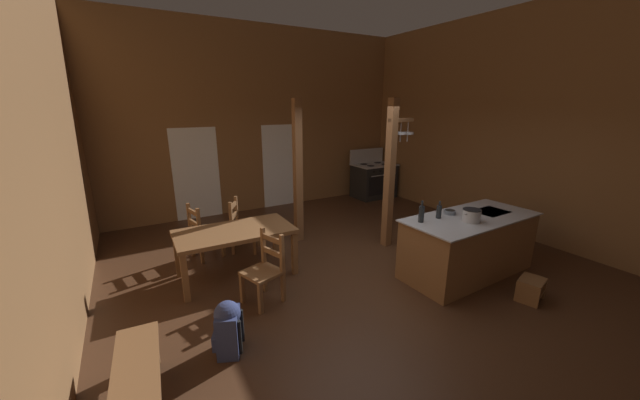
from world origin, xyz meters
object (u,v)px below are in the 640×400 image
object	(u,v)px
ladderback_chair_at_table_end	(242,226)
bottle_short_on_counter	(421,214)
mixing_bowl_on_counter	(450,212)
bottle_tall_on_counter	(439,211)
backpack	(228,326)
ladderback_chair_near_window	(265,270)
kitchen_island	(468,245)
dining_table	(235,235)
stove_range	(374,180)
step_stool	(531,288)
ladderback_chair_by_post	(203,232)
bench_along_left_wall	(138,378)
stockpot_on_counter	(472,215)

from	to	relation	value
ladderback_chair_at_table_end	bottle_short_on_counter	xyz separation A→B (m)	(1.89, -2.35, 0.60)
mixing_bowl_on_counter	bottle_tall_on_counter	xyz separation A→B (m)	(-0.30, -0.05, 0.07)
backpack	mixing_bowl_on_counter	distance (m)	3.54
ladderback_chair_near_window	bottle_short_on_counter	xyz separation A→B (m)	(2.13, -0.61, 0.60)
kitchen_island	bottle_tall_on_counter	distance (m)	0.77
dining_table	backpack	distance (m)	1.74
bottle_short_on_counter	backpack	bearing A→B (deg)	-177.59
stove_range	step_stool	xyz separation A→B (m)	(-1.47, -5.20, -0.30)
stove_range	bottle_tall_on_counter	size ratio (longest dim) A/B	5.14
step_stool	backpack	distance (m)	3.91
ladderback_chair_by_post	stove_range	bearing A→B (deg)	18.63
ladderback_chair_at_table_end	ladderback_chair_by_post	bearing A→B (deg)	177.13
stove_range	step_stool	bearing A→B (deg)	-105.80
bench_along_left_wall	stove_range	bearing A→B (deg)	36.30
bench_along_left_wall	backpack	distance (m)	0.90
backpack	stockpot_on_counter	distance (m)	3.54
step_stool	ladderback_chair_at_table_end	bearing A→B (deg)	129.08
ladderback_chair_near_window	bench_along_left_wall	size ratio (longest dim) A/B	0.82
step_stool	ladderback_chair_near_window	world-z (taller)	ladderback_chair_near_window
kitchen_island	backpack	xyz separation A→B (m)	(-3.67, 0.08, -0.15)
stove_range	bottle_tall_on_counter	bearing A→B (deg)	-116.89
step_stool	backpack	xyz separation A→B (m)	(-3.77, 1.02, 0.14)
dining_table	mixing_bowl_on_counter	distance (m)	3.27
dining_table	ladderback_chair_at_table_end	size ratio (longest dim) A/B	1.80
stove_range	ladderback_chair_by_post	distance (m)	5.25
step_stool	ladderback_chair_near_window	size ratio (longest dim) A/B	0.44
kitchen_island	ladderback_chair_near_window	distance (m)	3.09
stockpot_on_counter	bottle_tall_on_counter	xyz separation A→B (m)	(-0.28, 0.34, 0.01)
dining_table	bench_along_left_wall	xyz separation A→B (m)	(-1.41, -1.90, -0.35)
backpack	bench_along_left_wall	bearing A→B (deg)	-160.87
bottle_tall_on_counter	ladderback_chair_near_window	bearing A→B (deg)	166.04
stove_range	ladderback_chair_near_window	world-z (taller)	stove_range
stove_range	bottle_short_on_counter	bearing A→B (deg)	-120.75
kitchen_island	step_stool	bearing A→B (deg)	-84.06
backpack	mixing_bowl_on_counter	bearing A→B (deg)	2.63
bench_along_left_wall	bottle_short_on_counter	distance (m)	3.77
ladderback_chair_near_window	stockpot_on_counter	world-z (taller)	stockpot_on_counter
ladderback_chair_at_table_end	mixing_bowl_on_counter	world-z (taller)	mixing_bowl_on_counter
ladderback_chair_by_post	mixing_bowl_on_counter	distance (m)	4.00
ladderback_chair_by_post	bench_along_left_wall	world-z (taller)	ladderback_chair_by_post
ladderback_chair_by_post	bench_along_left_wall	distance (m)	3.02
ladderback_chair_near_window	bottle_tall_on_counter	bearing A→B (deg)	-13.96
backpack	bottle_short_on_counter	world-z (taller)	bottle_short_on_counter
bench_along_left_wall	step_stool	bearing A→B (deg)	-8.95
kitchen_island	ladderback_chair_by_post	distance (m)	4.27
bottle_short_on_counter	dining_table	bearing A→B (deg)	146.58
stockpot_on_counter	dining_table	bearing A→B (deg)	147.57
dining_table	ladderback_chair_by_post	xyz separation A→B (m)	(-0.29, 0.89, -0.20)
ladderback_chair_near_window	bench_along_left_wall	distance (m)	1.86
kitchen_island	ladderback_chair_near_window	size ratio (longest dim) A/B	2.30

